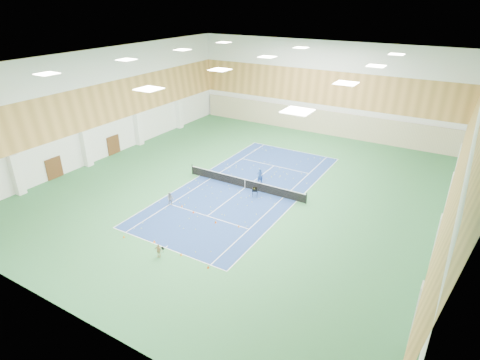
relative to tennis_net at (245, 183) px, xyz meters
The scene contains 22 objects.
ground 0.55m from the tennis_net, ahead, with size 40.00×40.00×0.00m, color #2D693B.
room_shell 5.45m from the tennis_net, ahead, with size 36.00×40.00×12.00m, color white, non-canonical shape.
wood_cladding 7.45m from the tennis_net, ahead, with size 36.00×40.00×8.00m, color tan, non-canonical shape.
ceiling_light_grid 11.37m from the tennis_net, ahead, with size 21.40×25.40×0.06m, color white, non-canonical shape.
court_surface 0.55m from the tennis_net, ahead, with size 10.97×23.77×0.01m, color navy.
tennis_balls_scatter 0.50m from the tennis_net, ahead, with size 10.57×22.77×0.07m, color yellow, non-canonical shape.
tennis_net is the anchor object (origin of this frame).
back_curtain 19.78m from the tennis_net, 90.00° to the left, with size 35.40×0.16×3.20m, color #C6B793.
door_left_a 19.63m from the tennis_net, 155.94° to the right, with size 0.08×1.80×2.20m, color #593319.
door_left_b 17.93m from the tennis_net, behind, with size 0.08×1.80×2.20m, color #593319.
coach 1.89m from the tennis_net, 66.66° to the left, with size 0.57×0.37×1.56m, color navy.
child_court 7.58m from the tennis_net, 121.80° to the right, with size 0.60×0.46×1.23m, color gray.
child_apron 12.97m from the tennis_net, 88.49° to the right, with size 0.62×0.26×1.06m, color tan.
ball_cart 2.06m from the tennis_net, 32.97° to the right, with size 0.51×0.51×0.89m, color black, non-canonical shape.
cone_svc_a 6.86m from the tennis_net, 115.14° to the right, with size 0.17×0.17×0.19m, color orange.
cone_svc_b 6.71m from the tennis_net, 101.67° to the right, with size 0.19×0.19×0.21m, color #FE420D.
cone_svc_c 7.10m from the tennis_net, 79.83° to the right, with size 0.21×0.21×0.23m, color #E2580B.
cone_svc_d 7.31m from the tennis_net, 63.76° to the right, with size 0.18×0.18×0.20m, color orange.
cone_base_a 13.00m from the tennis_net, 106.51° to the right, with size 0.18×0.18×0.20m, color orange.
cone_base_b 11.83m from the tennis_net, 95.71° to the right, with size 0.20×0.20×0.22m, color #FF650D.
cone_base_c 12.12m from the tennis_net, 82.34° to the right, with size 0.18×0.18×0.19m, color orange.
cone_base_d 12.92m from the tennis_net, 71.18° to the right, with size 0.19×0.19×0.21m, color #DF420B.
Camera 1 is at (17.66, -30.50, 17.34)m, focal length 30.00 mm.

